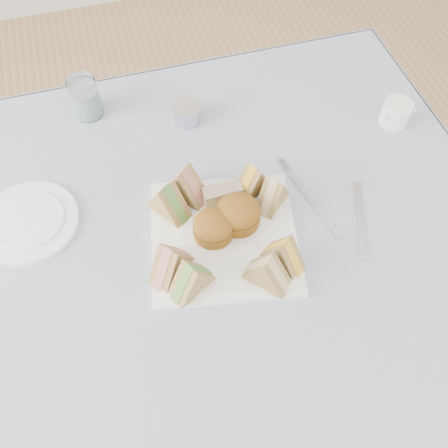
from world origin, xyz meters
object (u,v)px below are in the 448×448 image
object	(u,v)px
table	(235,321)
serving_plate	(224,237)
water_glass	(85,98)
creamer_jug	(396,113)

from	to	relation	value
table	serving_plate	xyz separation A→B (m)	(-0.02, 0.01, 0.38)
water_glass	table	bearing A→B (deg)	-62.03
serving_plate	table	bearing A→B (deg)	-20.49
serving_plate	creamer_jug	xyz separation A→B (m)	(0.43, 0.18, 0.02)
table	creamer_jug	size ratio (longest dim) A/B	14.72
table	serving_plate	distance (m)	0.38
table	creamer_jug	world-z (taller)	creamer_jug
serving_plate	water_glass	world-z (taller)	water_glass
water_glass	creamer_jug	distance (m)	0.66
table	creamer_jug	bearing A→B (deg)	25.83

